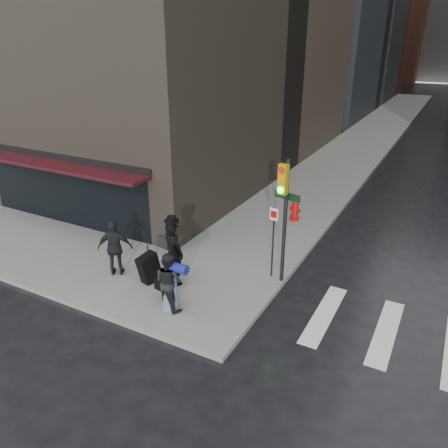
% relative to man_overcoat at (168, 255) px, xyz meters
% --- Properties ---
extents(ground, '(140.00, 140.00, 0.00)m').
position_rel_man_overcoat_xyz_m(ground, '(0.98, -0.19, -1.06)').
color(ground, black).
rests_on(ground, ground).
extents(sidewalk_left, '(4.00, 50.00, 0.15)m').
position_rel_man_overcoat_xyz_m(sidewalk_left, '(0.98, 26.81, -0.99)').
color(sidewalk_left, slate).
rests_on(sidewalk_left, ground).
extents(storefront, '(8.40, 1.11, 2.83)m').
position_rel_man_overcoat_xyz_m(storefront, '(-6.02, 1.71, 0.76)').
color(storefront, black).
rests_on(storefront, ground).
extents(man_overcoat, '(1.34, 1.03, 2.17)m').
position_rel_man_overcoat_xyz_m(man_overcoat, '(0.00, 0.00, 0.00)').
color(man_overcoat, black).
rests_on(man_overcoat, ground).
extents(man_jeans, '(1.15, 0.78, 1.65)m').
position_rel_man_overcoat_xyz_m(man_jeans, '(0.77, -1.07, -0.09)').
color(man_jeans, black).
rests_on(man_jeans, ground).
extents(man_greycoat, '(1.11, 0.92, 1.78)m').
position_rel_man_overcoat_xyz_m(man_greycoat, '(-1.71, -0.33, -0.02)').
color(man_greycoat, black).
rests_on(man_greycoat, ground).
extents(traffic_light, '(0.91, 0.53, 3.73)m').
position_rel_man_overcoat_xyz_m(traffic_light, '(2.83, 1.63, 1.49)').
color(traffic_light, black).
rests_on(traffic_light, ground).
extents(fire_hydrant, '(0.48, 0.36, 0.82)m').
position_rel_man_overcoat_xyz_m(fire_hydrant, '(1.63, 6.32, -0.55)').
color(fire_hydrant, '#B00D0A').
rests_on(fire_hydrant, ground).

